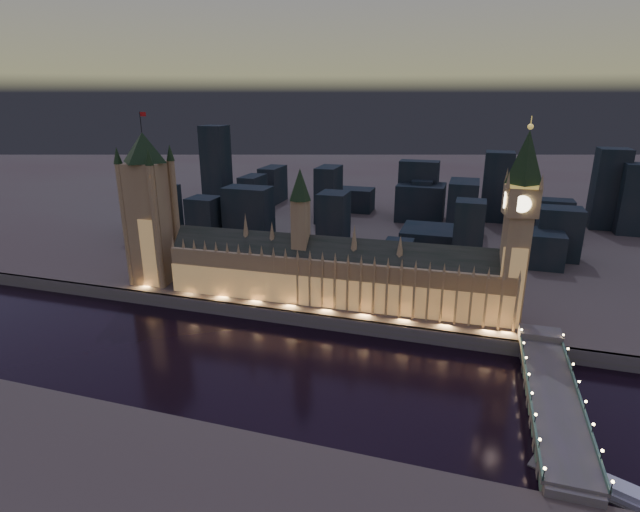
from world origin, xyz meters
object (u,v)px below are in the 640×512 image
(palace_of_westminster, at_px, (332,272))
(river_boat, at_px, (601,485))
(victoria_tower, at_px, (149,201))
(elizabeth_tower, at_px, (519,214))
(westminster_bridge, at_px, (551,398))

(palace_of_westminster, relative_size, river_boat, 4.43)
(victoria_tower, bearing_deg, elizabeth_tower, 0.00)
(victoria_tower, relative_size, westminster_bridge, 0.95)
(elizabeth_tower, relative_size, river_boat, 2.37)
(victoria_tower, relative_size, river_boat, 2.36)
(palace_of_westminster, bearing_deg, river_boat, -40.73)
(victoria_tower, distance_m, westminster_bridge, 248.44)
(elizabeth_tower, distance_m, westminster_bridge, 91.43)
(elizabeth_tower, bearing_deg, westminster_bridge, -76.84)
(westminster_bridge, bearing_deg, victoria_tower, 164.35)
(victoria_tower, bearing_deg, river_boat, -23.69)
(river_boat, bearing_deg, elizabeth_tower, 103.94)
(palace_of_westminster, distance_m, westminster_bridge, 132.14)
(elizabeth_tower, bearing_deg, palace_of_westminster, -179.89)
(river_boat, bearing_deg, victoria_tower, 156.31)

